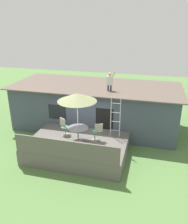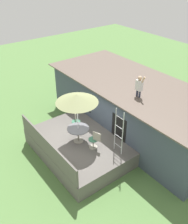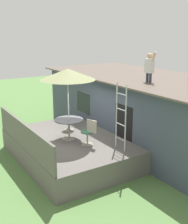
{
  "view_description": "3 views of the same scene",
  "coord_description": "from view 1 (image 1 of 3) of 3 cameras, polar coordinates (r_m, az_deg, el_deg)",
  "views": [
    {
      "loc": [
        3.48,
        -9.94,
        6.54
      ],
      "look_at": [
        0.62,
        0.87,
        2.08
      ],
      "focal_mm": 36.95,
      "sensor_mm": 36.0,
      "label": 1
    },
    {
      "loc": [
        8.16,
        -5.32,
        8.44
      ],
      "look_at": [
        0.01,
        0.87,
        2.07
      ],
      "focal_mm": 40.5,
      "sensor_mm": 36.0,
      "label": 2
    },
    {
      "loc": [
        8.77,
        -4.6,
        4.53
      ],
      "look_at": [
        0.43,
        0.72,
        1.79
      ],
      "focal_mm": 46.3,
      "sensor_mm": 36.0,
      "label": 3
    }
  ],
  "objects": [
    {
      "name": "ground_plane",
      "position": [
        12.4,
        -3.85,
        -10.16
      ],
      "size": [
        40.0,
        40.0,
        0.0
      ],
      "primitive_type": "plane",
      "color": "#567F42"
    },
    {
      "name": "patio_table",
      "position": [
        11.64,
        -3.98,
        -4.61
      ],
      "size": [
        1.04,
        1.04,
        0.74
      ],
      "color": "#A59E8C",
      "rests_on": "deck"
    },
    {
      "name": "patio_umbrella",
      "position": [
        10.98,
        -4.21,
        3.66
      ],
      "size": [
        1.9,
        1.9,
        2.54
      ],
      "color": "silver",
      "rests_on": "deck"
    },
    {
      "name": "deck_railing",
      "position": [
        10.36,
        -7.13,
        -9.19
      ],
      "size": [
        4.88,
        0.08,
        0.9
      ],
      "primitive_type": "cube",
      "color": "#605B56",
      "rests_on": "deck"
    },
    {
      "name": "person_figure",
      "position": [
        13.24,
        3.95,
        7.86
      ],
      "size": [
        0.47,
        0.2,
        1.11
      ],
      "color": "#33384C",
      "rests_on": "house"
    },
    {
      "name": "patio_chair_right",
      "position": [
        11.73,
        0.57,
        -5.04
      ],
      "size": [
        0.6,
        0.44,
        0.92
      ],
      "rotation": [
        0.0,
        0.0,
        -2.81
      ],
      "color": "#A59E8C",
      "rests_on": "deck"
    },
    {
      "name": "house",
      "position": [
        14.9,
        0.39,
        1.51
      ],
      "size": [
        10.5,
        4.5,
        2.77
      ],
      "color": "#424C5B",
      "rests_on": "ground"
    },
    {
      "name": "deck",
      "position": [
        12.19,
        -3.9,
        -8.57
      ],
      "size": [
        4.98,
        3.6,
        0.8
      ],
      "primitive_type": "cube",
      "color": "#605B56",
      "rests_on": "ground"
    },
    {
      "name": "step_ladder",
      "position": [
        11.93,
        5.32,
        -1.27
      ],
      "size": [
        0.52,
        0.04,
        2.2
      ],
      "color": "silver",
      "rests_on": "deck"
    },
    {
      "name": "patio_chair_left",
      "position": [
        12.42,
        -7.37,
        -3.64
      ],
      "size": [
        0.58,
        0.44,
        0.92
      ],
      "rotation": [
        0.0,
        0.0,
        -0.48
      ],
      "color": "#A59E8C",
      "rests_on": "deck"
    }
  ]
}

